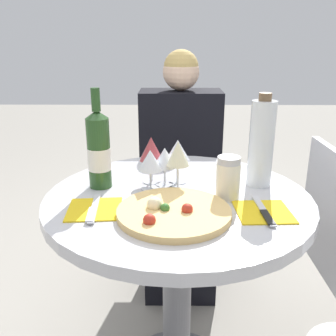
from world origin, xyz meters
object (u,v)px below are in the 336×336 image
at_px(pizza_large, 173,212).
at_px(tall_carafe, 261,143).
at_px(dining_table, 177,240).
at_px(chair_behind_diner, 179,192).
at_px(wine_bottle, 99,150).
at_px(seated_diner, 180,187).

distance_m(pizza_large, tall_carafe, 0.39).
relative_size(dining_table, chair_behind_diner, 0.97).
bearing_deg(wine_bottle, tall_carafe, 1.96).
height_order(seated_diner, pizza_large, seated_diner).
bearing_deg(wine_bottle, pizza_large, -42.33).
distance_m(dining_table, wine_bottle, 0.39).
bearing_deg(seated_diner, tall_carafe, 114.07).
xyz_separation_m(pizza_large, tall_carafe, (0.28, 0.23, 0.13)).
bearing_deg(tall_carafe, pizza_large, -140.72).
height_order(wine_bottle, tall_carafe, wine_bottle).
relative_size(seated_diner, wine_bottle, 3.60).
height_order(chair_behind_diner, wine_bottle, wine_bottle).
relative_size(dining_table, seated_diner, 0.72).
height_order(seated_diner, wine_bottle, seated_diner).
relative_size(chair_behind_diner, seated_diner, 0.74).
distance_m(dining_table, chair_behind_diner, 0.79).
relative_size(seated_diner, tall_carafe, 3.80).
bearing_deg(pizza_large, seated_diner, 87.04).
height_order(chair_behind_diner, seated_diner, seated_diner).
height_order(dining_table, pizza_large, pizza_large).
bearing_deg(pizza_large, tall_carafe, 39.28).
xyz_separation_m(dining_table, tall_carafe, (0.27, 0.09, 0.30)).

